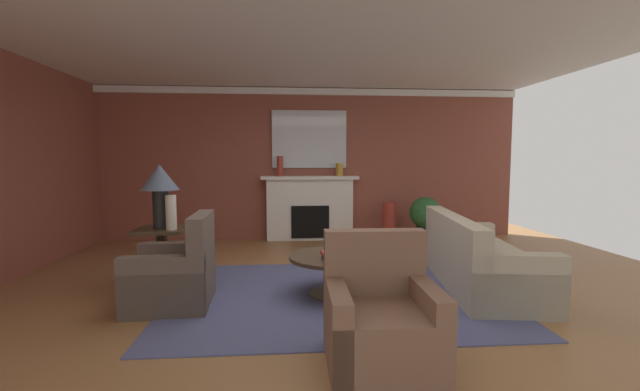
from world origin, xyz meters
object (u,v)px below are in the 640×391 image
at_px(table_lamp, 160,184).
at_px(vase_on_side_table, 171,212).
at_px(side_table, 162,253).
at_px(vase_mantel_right, 339,170).
at_px(sofa, 478,262).
at_px(vase_tall_corner, 389,222).
at_px(coffee_table, 334,266).
at_px(fireplace, 310,210).
at_px(vase_mantel_left, 280,166).
at_px(potted_plant, 425,216).
at_px(armchair_near_window, 175,277).
at_px(mantel_mirror, 309,139).
at_px(armchair_facing_fireplace, 381,322).

bearing_deg(table_lamp, vase_on_side_table, -38.66).
distance_m(side_table, vase_mantel_right, 3.77).
xyz_separation_m(sofa, vase_mantel_right, (-1.26, 3.05, 1.02)).
bearing_deg(vase_tall_corner, coffee_table, -114.73).
height_order(fireplace, side_table, fireplace).
relative_size(vase_mantel_left, potted_plant, 0.44).
height_order(coffee_table, table_lamp, table_lamp).
height_order(armchair_near_window, potted_plant, armchair_near_window).
height_order(mantel_mirror, armchair_facing_fireplace, mantel_mirror).
xyz_separation_m(mantel_mirror, potted_plant, (2.05, -0.62, -1.39)).
height_order(table_lamp, vase_on_side_table, table_lamp).
xyz_separation_m(sofa, armchair_facing_fireplace, (-1.55, -1.71, 0.01)).
height_order(vase_tall_corner, vase_mantel_left, vase_mantel_left).
relative_size(armchair_facing_fireplace, vase_tall_corner, 1.32).
xyz_separation_m(coffee_table, vase_tall_corner, (1.36, 2.95, 0.02)).
bearing_deg(table_lamp, sofa, -5.19).
distance_m(coffee_table, vase_mantel_right, 3.38).
xyz_separation_m(mantel_mirror, vase_mantel_left, (-0.55, -0.17, -0.50)).
bearing_deg(mantel_mirror, coffee_table, -88.51).
height_order(mantel_mirror, coffee_table, mantel_mirror).
bearing_deg(side_table, table_lamp, 180.00).
bearing_deg(vase_tall_corner, sofa, -82.59).
bearing_deg(fireplace, sofa, -59.70).
bearing_deg(vase_mantel_right, armchair_near_window, -122.14).
bearing_deg(vase_mantel_right, table_lamp, -132.20).
distance_m(fireplace, vase_mantel_right, 0.93).
height_order(armchair_near_window, vase_mantel_right, vase_mantel_right).
distance_m(sofa, coffee_table, 1.73).
height_order(vase_mantel_right, potted_plant, vase_mantel_right).
relative_size(armchair_near_window, vase_tall_corner, 1.32).
xyz_separation_m(fireplace, vase_tall_corner, (1.45, -0.30, -0.21)).
distance_m(table_lamp, vase_mantel_right, 3.66).
relative_size(fireplace, vase_mantel_right, 7.60).
bearing_deg(vase_on_side_table, armchair_facing_fireplace, -43.69).
height_order(armchair_facing_fireplace, vase_mantel_right, vase_mantel_right).
bearing_deg(vase_mantel_left, armchair_near_window, -106.93).
bearing_deg(side_table, armchair_near_window, -64.96).
height_order(vase_mantel_right, vase_on_side_table, vase_mantel_right).
relative_size(table_lamp, vase_mantel_left, 2.03).
distance_m(mantel_mirror, vase_tall_corner, 2.14).
height_order(table_lamp, vase_tall_corner, table_lamp).
relative_size(armchair_facing_fireplace, vase_on_side_table, 2.38).
bearing_deg(fireplace, potted_plant, -13.82).
xyz_separation_m(fireplace, armchair_facing_fireplace, (0.26, -4.80, -0.26)).
distance_m(armchair_near_window, armchair_facing_fireplace, 2.28).
xyz_separation_m(armchair_facing_fireplace, vase_mantel_left, (-0.81, 4.75, 1.07)).
xyz_separation_m(mantel_mirror, side_table, (-1.91, -2.88, -1.48)).
relative_size(vase_mantel_right, potted_plant, 0.28).
xyz_separation_m(fireplace, mantel_mirror, (0.00, 0.12, 1.31)).
bearing_deg(armchair_near_window, side_table, 115.04).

